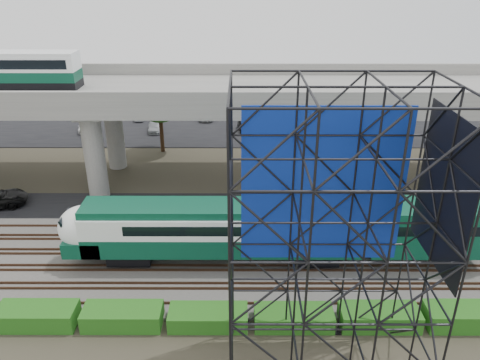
{
  "coord_description": "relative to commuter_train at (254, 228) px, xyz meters",
  "views": [
    {
      "loc": [
        2.91,
        -25.78,
        19.22
      ],
      "look_at": [
        2.84,
        6.0,
        4.65
      ],
      "focal_mm": 35.0,
      "sensor_mm": 36.0,
      "label": 1
    }
  ],
  "objects": [
    {
      "name": "ground",
      "position": [
        -3.79,
        -2.0,
        -2.88
      ],
      "size": [
        140.0,
        140.0,
        0.0
      ],
      "primitive_type": "plane",
      "color": "#474233",
      "rests_on": "ground"
    },
    {
      "name": "scaffold_tower",
      "position": [
        3.2,
        -9.98,
        4.59
      ],
      "size": [
        9.36,
        6.36,
        15.0
      ],
      "color": "black",
      "rests_on": "ground"
    },
    {
      "name": "rail_tracks",
      "position": [
        -3.79,
        -0.0,
        -2.6
      ],
      "size": [
        90.0,
        9.52,
        0.16
      ],
      "color": "#472D1E",
      "rests_on": "ballast_bed"
    },
    {
      "name": "parked_cars",
      "position": [
        -2.53,
        31.44,
        -2.22
      ],
      "size": [
        38.23,
        9.24,
        1.3
      ],
      "color": "white",
      "rests_on": "parking_lot"
    },
    {
      "name": "trees",
      "position": [
        -8.45,
        14.17,
        2.69
      ],
      "size": [
        40.94,
        16.94,
        7.69
      ],
      "color": "#382314",
      "rests_on": "ground"
    },
    {
      "name": "parking_lot",
      "position": [
        -3.79,
        32.0,
        -2.84
      ],
      "size": [
        90.0,
        18.0,
        0.08
      ],
      "primitive_type": "cube",
      "color": "black",
      "rests_on": "ground"
    },
    {
      "name": "overpass",
      "position": [
        -5.07,
        14.0,
        5.33
      ],
      "size": [
        80.0,
        12.0,
        12.4
      ],
      "color": "#9E9B93",
      "rests_on": "ground"
    },
    {
      "name": "ballast_bed",
      "position": [
        -3.79,
        0.0,
        -2.78
      ],
      "size": [
        90.0,
        12.0,
        0.2
      ],
      "primitive_type": "cube",
      "color": "slate",
      "rests_on": "ground"
    },
    {
      "name": "hedge_strip",
      "position": [
        -2.78,
        -6.3,
        -2.32
      ],
      "size": [
        34.6,
        1.8,
        1.2
      ],
      "color": "#175513",
      "rests_on": "ground"
    },
    {
      "name": "commuter_train",
      "position": [
        0.0,
        0.0,
        0.0
      ],
      "size": [
        29.3,
        3.06,
        4.3
      ],
      "color": "black",
      "rests_on": "rail_tracks"
    },
    {
      "name": "service_road",
      "position": [
        -3.79,
        8.5,
        -2.84
      ],
      "size": [
        90.0,
        5.0,
        0.08
      ],
      "primitive_type": "cube",
      "color": "black",
      "rests_on": "ground"
    },
    {
      "name": "harbor_water",
      "position": [
        -3.79,
        54.0,
        -2.87
      ],
      "size": [
        140.0,
        40.0,
        0.03
      ],
      "primitive_type": "cube",
      "color": "#3F5468",
      "rests_on": "ground"
    }
  ]
}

